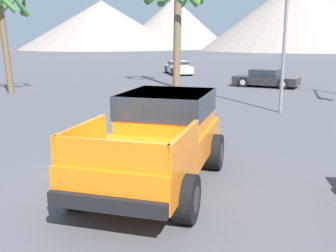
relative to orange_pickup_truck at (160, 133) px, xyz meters
The scene contains 7 objects.
ground_plane 1.14m from the orange_pickup_truck, 168.83° to the right, with size 320.00×320.00×0.00m, color #4C4C51.
orange_pickup_truck is the anchor object (origin of this frame).
parked_car_silver 27.76m from the orange_pickup_truck, 103.90° to the left, with size 3.60×4.74×1.19m.
parked_car_dark 19.10m from the orange_pickup_truck, 85.66° to the left, with size 4.47×2.59×1.17m.
palm_tree_tall 11.07m from the orange_pickup_truck, 103.18° to the left, with size 2.79×2.77×5.91m.
palm_tree_leaning 17.42m from the orange_pickup_truck, 137.84° to the left, with size 2.94×2.84×5.96m.
distant_mountain_range 118.70m from the orange_pickup_truck, 93.98° to the left, with size 122.24×66.80×20.68m.
Camera 1 is at (2.84, -7.96, 3.11)m, focal length 42.00 mm.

